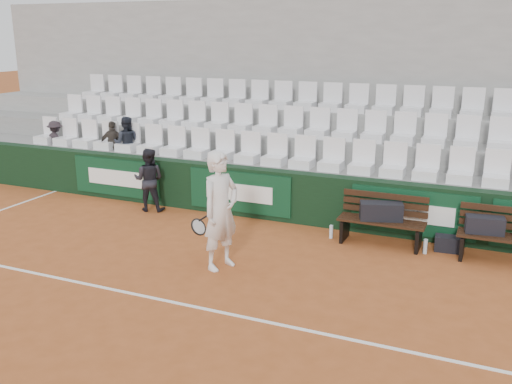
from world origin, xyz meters
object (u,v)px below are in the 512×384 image
tennis_player (221,211)px  sports_bag_left (381,211)px  bench_right (505,250)px  ball_kid (149,180)px  bench_left (381,232)px  spectator_b (112,125)px  sports_bag_ground (448,244)px  water_bottle_far (425,246)px  spectator_a (54,123)px  water_bottle_near (331,232)px  spectator_c (125,124)px  sports_bag_right (485,225)px

tennis_player → sports_bag_left: bearing=44.1°
bench_right → ball_kid: ball_kid is taller
bench_left → sports_bag_left: sports_bag_left is taller
spectator_b → sports_bag_left: bearing=150.1°
sports_bag_ground → bench_left: bearing=-172.5°
ball_kid → sports_bag_left: bearing=163.4°
water_bottle_far → spectator_a: (-8.98, 1.24, 1.37)m
water_bottle_far → spectator_a: spectator_a is taller
water_bottle_near → sports_bag_left: bearing=3.8°
sports_bag_ground → water_bottle_near: size_ratio=1.77×
bench_right → spectator_a: spectator_a is taller
bench_right → water_bottle_near: bearing=-180.0°
bench_left → water_bottle_near: (-0.89, -0.03, -0.10)m
ball_kid → water_bottle_near: bearing=162.4°
bench_left → spectator_c: (-6.11, 1.11, 1.39)m
spectator_c → bench_right: bearing=148.8°
water_bottle_far → tennis_player: bearing=-147.1°
ball_kid → bench_right: bearing=163.2°
tennis_player → bench_left: bearing=43.4°
sports_bag_ground → ball_kid: size_ratio=0.33×
sports_bag_ground → spectator_c: spectator_c is taller
water_bottle_near → ball_kid: ball_kid is taller
sports_bag_ground → water_bottle_near: sports_bag_ground is taller
sports_bag_left → sports_bag_ground: 1.24m
water_bottle_far → ball_kid: 5.68m
ball_kid → spectator_a: spectator_a is taller
sports_bag_left → sports_bag_ground: bearing=6.0°
water_bottle_far → spectator_c: size_ratio=0.21×
sports_bag_left → spectator_a: (-8.17, 1.08, 0.90)m
bench_left → spectator_b: size_ratio=1.37×
spectator_b → tennis_player: bearing=124.0°
sports_bag_right → water_bottle_far: 1.01m
spectator_b → water_bottle_near: bearing=148.1°
sports_bag_ground → water_bottle_far: size_ratio=1.70×
sports_bag_right → spectator_c: bearing=172.0°
ball_kid → spectator_a: 3.58m
spectator_a → spectator_c: size_ratio=0.82×
sports_bag_left → sports_bag_right: 1.69m
sports_bag_ground → tennis_player: bearing=-146.4°
bench_right → ball_kid: 6.89m
sports_bag_right → spectator_c: (-7.78, 1.09, 1.02)m
ball_kid → spectator_b: bearing=-47.7°
sports_bag_ground → tennis_player: (-3.24, -2.16, 0.81)m
bench_left → sports_bag_ground: bench_left is taller
water_bottle_far → spectator_c: 7.16m
bench_right → spectator_b: 8.67m
bench_left → sports_bag_left: bearing=126.9°
sports_bag_right → bench_right: bearing=-7.5°
sports_bag_left → tennis_player: 2.95m
ball_kid → spectator_a: size_ratio=1.32×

